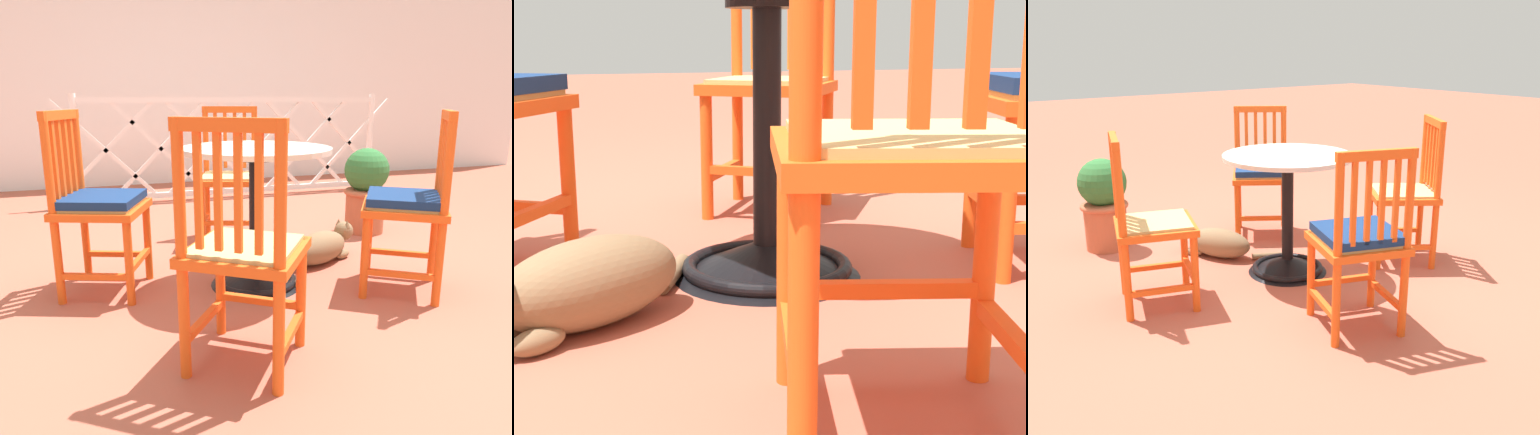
% 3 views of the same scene
% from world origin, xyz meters
% --- Properties ---
extents(ground_plane, '(24.00, 24.00, 0.00)m').
position_xyz_m(ground_plane, '(0.00, 0.00, 0.00)').
color(ground_plane, '#AD5642').
extents(cafe_table, '(0.76, 0.76, 0.73)m').
position_xyz_m(cafe_table, '(-0.00, 0.01, 0.28)').
color(cafe_table, black).
rests_on(cafe_table, ground_plane).
extents(orange_chair_at_corner, '(0.56, 0.56, 0.91)m').
position_xyz_m(orange_chair_at_corner, '(-0.28, -0.72, 0.43)').
color(orange_chair_at_corner, '#EA5619').
rests_on(orange_chair_at_corner, ground_plane).
extents(orange_chair_near_fence, '(0.51, 0.51, 0.91)m').
position_xyz_m(orange_chair_near_fence, '(0.08, 0.86, 0.43)').
color(orange_chair_near_fence, '#EA5619').
rests_on(orange_chair_near_fence, ground_plane).
extents(tabby_cat, '(0.59, 0.53, 0.23)m').
position_xyz_m(tabby_cat, '(0.50, 0.23, 0.10)').
color(tabby_cat, brown).
rests_on(tabby_cat, ground_plane).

